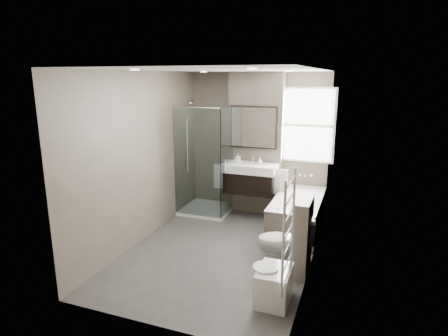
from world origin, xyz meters
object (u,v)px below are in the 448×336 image
at_px(vanity, 250,178).
at_px(bathtub, 298,212).
at_px(bidet, 274,284).
at_px(toilet, 285,242).

relative_size(vanity, bathtub, 0.59).
xyz_separation_m(vanity, bidet, (1.01, -2.47, -0.53)).
bearing_deg(toilet, bathtub, 167.26).
height_order(vanity, toilet, vanity).
bearing_deg(bathtub, bidet, -87.62).
height_order(bathtub, toilet, toilet).
relative_size(bathtub, toilet, 2.16).
bearing_deg(toilet, bidet, -11.62).
bearing_deg(bidet, vanity, 112.29).
distance_m(vanity, bidet, 2.73).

